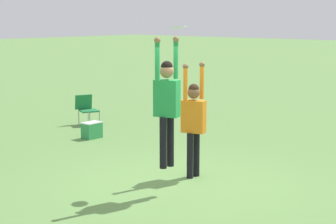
{
  "coord_description": "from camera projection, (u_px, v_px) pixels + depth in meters",
  "views": [
    {
      "loc": [
        -7.5,
        -6.22,
        2.98
      ],
      "look_at": [
        -0.07,
        0.25,
        1.3
      ],
      "focal_mm": 60.0,
      "sensor_mm": 36.0,
      "label": 1
    }
  ],
  "objects": [
    {
      "name": "ground_plane",
      "position": [
        181.0,
        184.0,
        10.11
      ],
      "size": [
        120.0,
        120.0,
        0.0
      ],
      "primitive_type": "plane",
      "color": "#608C47"
    },
    {
      "name": "person_jumping",
      "position": [
        167.0,
        99.0,
        9.21
      ],
      "size": [
        0.56,
        0.45,
        2.17
      ],
      "rotation": [
        0.0,
        0.0,
        1.86
      ],
      "color": "black",
      "rests_on": "ground_plane"
    },
    {
      "name": "person_defending",
      "position": [
        194.0,
        117.0,
        10.36
      ],
      "size": [
        0.59,
        0.47,
        2.15
      ],
      "rotation": [
        0.0,
        0.0,
        -1.28
      ],
      "color": "black",
      "rests_on": "ground_plane"
    },
    {
      "name": "frisbee",
      "position": [
        179.0,
        27.0,
        9.66
      ],
      "size": [
        0.28,
        0.28,
        0.05
      ],
      "color": "white"
    },
    {
      "name": "camping_chair_0",
      "position": [
        87.0,
        107.0,
        15.59
      ],
      "size": [
        0.63,
        0.68,
        0.83
      ],
      "rotation": [
        0.0,
        0.0,
        2.71
      ],
      "color": "gray",
      "rests_on": "ground_plane"
    },
    {
      "name": "cooler_box",
      "position": [
        92.0,
        130.0,
        13.89
      ],
      "size": [
        0.46,
        0.31,
        0.4
      ],
      "color": "#2D8C4C",
      "rests_on": "ground_plane"
    }
  ]
}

